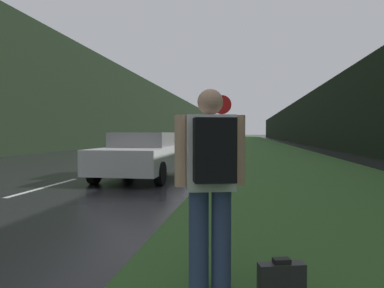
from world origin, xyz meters
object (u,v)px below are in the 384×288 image
at_px(stop_sign, 222,124).
at_px(hitchhiker_with_backpack, 211,177).
at_px(car_passing_near, 142,155).
at_px(suitcase, 281,282).

bearing_deg(stop_sign, hitchhiker_with_backpack, -86.58).
bearing_deg(car_passing_near, stop_sign, -129.00).
bearing_deg(car_passing_near, hitchhiker_with_backpack, 111.50).
distance_m(hitchhiker_with_backpack, suitcase, 1.00).
bearing_deg(suitcase, hitchhiker_with_backpack, 160.38).
relative_size(suitcase, car_passing_near, 0.09).
height_order(stop_sign, car_passing_near, stop_sign).
relative_size(hitchhiker_with_backpack, car_passing_near, 0.40).
xyz_separation_m(stop_sign, hitchhiker_with_backpack, (0.59, -9.81, -0.71)).
bearing_deg(stop_sign, suitcase, -83.30).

